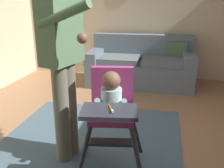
# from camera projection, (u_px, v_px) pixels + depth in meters

# --- Properties ---
(ground) EXTENTS (6.16, 7.00, 0.10)m
(ground) POSITION_uv_depth(u_px,v_px,m) (115.00, 153.00, 2.62)
(ground) COLOR #996C4B
(wall_far) EXTENTS (5.36, 0.06, 2.56)m
(wall_far) POSITION_uv_depth(u_px,v_px,m) (143.00, 10.00, 4.75)
(wall_far) COLOR beige
(wall_far) RESTS_ON ground
(area_rug) EXTENTS (1.91, 2.73, 0.01)m
(area_rug) POSITION_uv_depth(u_px,v_px,m) (79.00, 163.00, 2.36)
(area_rug) COLOR #455C6B
(area_rug) RESTS_ON ground
(couch) EXTENTS (1.84, 0.86, 0.86)m
(couch) POSITION_uv_depth(u_px,v_px,m) (141.00, 66.00, 4.55)
(couch) COLOR slate
(couch) RESTS_ON ground
(high_chair) EXTENTS (0.69, 0.79, 0.93)m
(high_chair) POSITION_uv_depth(u_px,v_px,m) (111.00, 104.00, 2.10)
(high_chair) COLOR #2E313B
(high_chair) RESTS_ON ground
(adult_standing) EXTENTS (0.50, 0.58, 1.67)m
(adult_standing) POSITION_uv_depth(u_px,v_px,m) (63.00, 61.00, 2.19)
(adult_standing) COLOR #6A6857
(adult_standing) RESTS_ON ground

